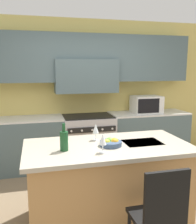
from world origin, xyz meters
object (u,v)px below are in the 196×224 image
(wine_bottle, at_px, (64,140))
(wine_glass_far, at_px, (96,129))
(wine_glass_near, at_px, (103,140))
(fruit_bowl, at_px, (111,143))
(island_chair, at_px, (160,214))
(microwave, at_px, (146,104))
(range_stove, at_px, (88,140))

(wine_bottle, bearing_deg, wine_glass_far, 35.46)
(wine_glass_near, distance_m, fruit_bowl, 0.28)
(island_chair, bearing_deg, wine_glass_near, 120.61)
(wine_glass_far, height_order, fruit_bowl, wine_glass_far)
(microwave, xyz_separation_m, wine_glass_far, (-1.39, -1.56, -0.03))
(wine_bottle, bearing_deg, fruit_bowl, 4.40)
(wine_bottle, height_order, fruit_bowl, wine_bottle)
(microwave, height_order, wine_glass_near, microwave)
(range_stove, relative_size, microwave, 1.72)
(range_stove, relative_size, wine_glass_near, 4.59)
(microwave, xyz_separation_m, island_chair, (-1.08, -2.62, -0.55))
(island_chair, height_order, fruit_bowl, fruit_bowl)
(wine_bottle, distance_m, wine_glass_far, 0.51)
(microwave, distance_m, fruit_bowl, 2.23)
(microwave, xyz_separation_m, wine_glass_near, (-1.43, -2.03, -0.03))
(range_stove, bearing_deg, wine_bottle, -109.32)
(microwave, relative_size, wine_bottle, 1.85)
(range_stove, distance_m, wine_glass_far, 1.68)
(wine_bottle, relative_size, fruit_bowl, 1.17)
(range_stove, height_order, microwave, microwave)
(wine_bottle, xyz_separation_m, fruit_bowl, (0.53, 0.04, -0.08))
(microwave, bearing_deg, fruit_bowl, -125.13)
(fruit_bowl, bearing_deg, microwave, 54.87)
(wine_glass_far, xyz_separation_m, fruit_bowl, (0.11, -0.26, -0.11))
(microwave, height_order, wine_glass_far, microwave)
(island_chair, height_order, wine_bottle, wine_bottle)
(microwave, distance_m, island_chair, 2.89)
(range_stove, relative_size, fruit_bowl, 3.73)
(island_chair, relative_size, wine_glass_far, 4.87)
(island_chair, bearing_deg, microwave, 67.66)
(island_chair, relative_size, wine_bottle, 3.37)
(microwave, bearing_deg, wine_glass_near, -125.22)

